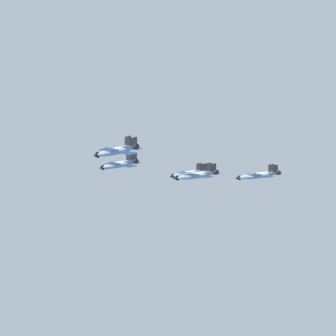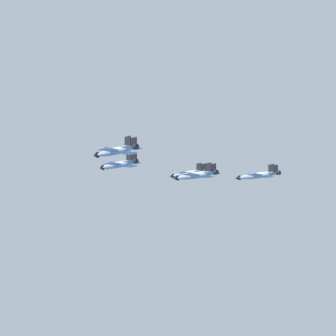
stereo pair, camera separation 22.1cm
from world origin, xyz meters
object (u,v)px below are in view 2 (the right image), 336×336
at_px(jet_lead, 121,164).
at_px(jet_right_wingman, 188,173).
at_px(jet_right_outer, 258,175).
at_px(jet_left_outer, 115,151).
at_px(jet_left_wingman, 118,164).
at_px(jet_slot_rear, 195,175).

relative_size(jet_lead, jet_right_wingman, 1.03).
height_order(jet_lead, jet_right_outer, jet_lead).
distance_m(jet_lead, jet_left_outer, 44.08).
xyz_separation_m(jet_lead, jet_right_outer, (-38.24, 21.54, -4.26)).
distance_m(jet_lead, jet_right_wingman, 22.20).
height_order(jet_left_wingman, jet_slot_rear, jet_left_wingman).
height_order(jet_left_wingman, jet_right_outer, jet_left_wingman).
xyz_separation_m(jet_left_wingman, jet_right_outer, (-45.79, 0.93, -0.54)).
bearing_deg(jet_lead, jet_left_outer, 139.03).
bearing_deg(jet_left_outer, jet_right_outer, -90.79).
distance_m(jet_left_wingman, jet_slot_rear, 22.21).
xyz_separation_m(jet_lead, jet_slot_rear, (-11.57, 31.38, -7.15)).
xyz_separation_m(jet_left_outer, jet_slot_rear, (-26.67, -9.84, -3.09)).
relative_size(jet_left_wingman, jet_left_outer, 1.00).
relative_size(jet_lead, jet_left_outer, 1.00).
bearing_deg(jet_right_outer, jet_right_wingman, 39.63).
bearing_deg(jet_slot_rear, jet_lead, 0.12).
xyz_separation_m(jet_left_outer, jet_right_outer, (-53.34, -19.67, -0.20)).
bearing_deg(jet_right_wingman, jet_left_wingman, 90.39).
bearing_deg(jet_right_wingman, jet_slot_rear, 140.03).
relative_size(jet_right_wingman, jet_right_outer, 0.96).
height_order(jet_right_wingman, jet_left_outer, jet_right_wingman).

